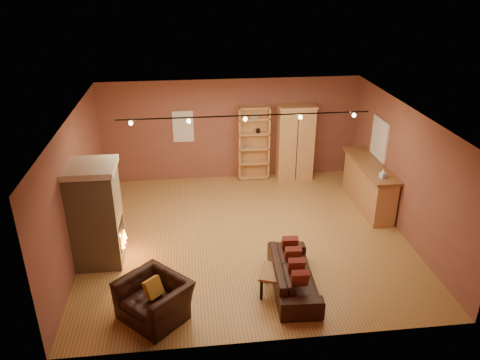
{
  "coord_description": "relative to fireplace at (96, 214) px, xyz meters",
  "views": [
    {
      "loc": [
        -1.17,
        -8.92,
        5.51
      ],
      "look_at": [
        -0.11,
        0.2,
        1.28
      ],
      "focal_mm": 35.0,
      "sensor_mm": 36.0,
      "label": 1
    }
  ],
  "objects": [
    {
      "name": "ceiling",
      "position": [
        3.04,
        0.6,
        1.74
      ],
      "size": [
        7.0,
        7.0,
        0.0
      ],
      "primitive_type": "plane",
      "rotation": [
        3.14,
        0.0,
        0.0
      ],
      "color": "#59301C",
      "rests_on": "back_wall"
    },
    {
      "name": "tissue_box",
      "position": [
        6.19,
        0.87,
        0.17
      ],
      "size": [
        0.17,
        0.17,
        0.23
      ],
      "rotation": [
        0.0,
        0.0,
        0.37
      ],
      "color": "#94CAED",
      "rests_on": "bar_counter"
    },
    {
      "name": "left_wall",
      "position": [
        -0.46,
        0.6,
        0.34
      ],
      "size": [
        0.02,
        6.5,
        2.8
      ],
      "primitive_type": "cube",
      "color": "brown",
      "rests_on": "floor"
    },
    {
      "name": "right_wall",
      "position": [
        6.54,
        0.6,
        0.34
      ],
      "size": [
        0.02,
        6.5,
        2.8
      ],
      "primitive_type": "cube",
      "color": "brown",
      "rests_on": "floor"
    },
    {
      "name": "fireplace",
      "position": [
        0.0,
        0.0,
        0.0
      ],
      "size": [
        1.01,
        0.98,
        2.12
      ],
      "color": "tan",
      "rests_on": "floor"
    },
    {
      "name": "track_rail",
      "position": [
        3.04,
        0.8,
        1.63
      ],
      "size": [
        5.2,
        0.09,
        0.13
      ],
      "color": "black",
      "rests_on": "ceiling"
    },
    {
      "name": "loveseat",
      "position": [
        3.69,
        -1.34,
        -0.67
      ],
      "size": [
        0.67,
        1.96,
        0.79
      ],
      "rotation": [
        0.0,
        0.0,
        1.52
      ],
      "color": "black",
      "rests_on": "floor"
    },
    {
      "name": "back_window",
      "position": [
        1.74,
        3.83,
        0.49
      ],
      "size": [
        0.56,
        0.04,
        0.86
      ],
      "primitive_type": "cube",
      "color": "white",
      "rests_on": "back_wall"
    },
    {
      "name": "floor",
      "position": [
        3.04,
        0.6,
        -1.06
      ],
      "size": [
        7.0,
        7.0,
        0.0
      ],
      "primitive_type": "plane",
      "color": "olive",
      "rests_on": "ground"
    },
    {
      "name": "coffee_table",
      "position": [
        3.36,
        -1.45,
        -0.67
      ],
      "size": [
        0.77,
        0.77,
        0.46
      ],
      "rotation": [
        0.0,
        0.0,
        -0.34
      ],
      "color": "brown",
      "rests_on": "floor"
    },
    {
      "name": "bookcase",
      "position": [
        3.65,
        3.74,
        0.0
      ],
      "size": [
        0.85,
        0.33,
        2.09
      ],
      "color": "tan",
      "rests_on": "floor"
    },
    {
      "name": "back_wall",
      "position": [
        3.04,
        3.85,
        0.34
      ],
      "size": [
        7.0,
        0.02,
        2.8
      ],
      "primitive_type": "cube",
      "color": "brown",
      "rests_on": "floor"
    },
    {
      "name": "armchair",
      "position": [
        1.16,
        -1.84,
        -0.58
      ],
      "size": [
        1.27,
        1.28,
        0.96
      ],
      "rotation": [
        0.0,
        0.0,
        -0.8
      ],
      "color": "black",
      "rests_on": "floor"
    },
    {
      "name": "armoire",
      "position": [
        4.79,
        3.58,
        0.0
      ],
      "size": [
        1.04,
        0.6,
        2.11
      ],
      "color": "tan",
      "rests_on": "floor"
    },
    {
      "name": "bar_counter",
      "position": [
        6.24,
        1.68,
        -0.48
      ],
      "size": [
        0.63,
        2.37,
        1.14
      ],
      "color": "tan",
      "rests_on": "floor"
    },
    {
      "name": "right_window",
      "position": [
        6.51,
        2.0,
        0.59
      ],
      "size": [
        0.05,
        0.9,
        1.0
      ],
      "primitive_type": "cube",
      "color": "white",
      "rests_on": "right_wall"
    }
  ]
}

